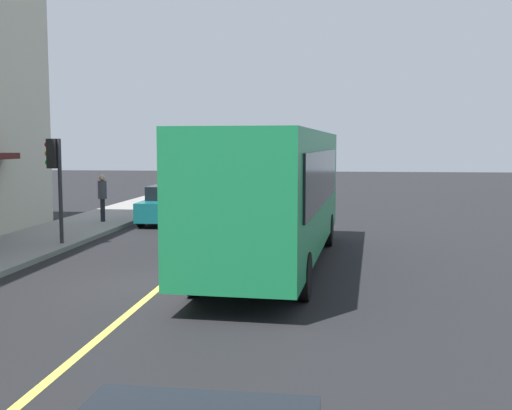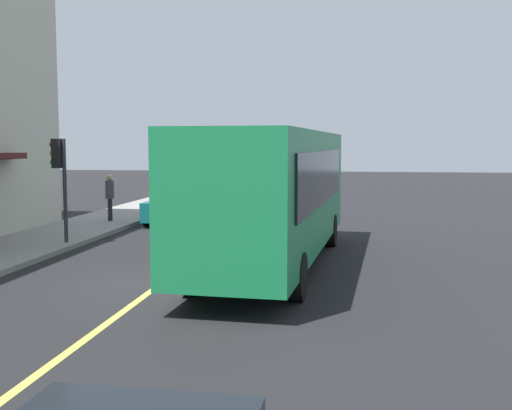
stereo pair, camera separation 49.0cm
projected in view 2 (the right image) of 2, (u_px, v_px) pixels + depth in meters
The scene contains 6 objects.
ground at pixel (160, 284), 14.30m from camera, with size 120.00×120.00×0.00m, color black.
lane_centre_stripe at pixel (160, 284), 14.30m from camera, with size 36.00×0.16×0.01m, color #D8D14C.
bus at pixel (275, 190), 16.32m from camera, with size 11.27×3.22×3.50m.
traffic_light at pixel (59, 165), 19.31m from camera, with size 0.30×0.52×3.20m.
car_teal at pixel (178, 204), 25.61m from camera, with size 4.33×1.93×1.52m.
pedestrian_mid_block at pixel (110, 193), 24.80m from camera, with size 0.34×0.34×1.85m.
Camera 2 is at (-13.57, -4.25, 3.19)m, focal length 44.07 mm.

